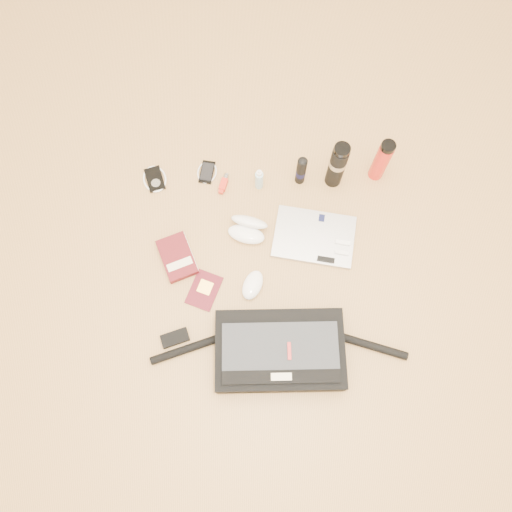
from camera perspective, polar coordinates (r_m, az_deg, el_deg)
name	(u,v)px	position (r m, az deg, el deg)	size (l,w,h in m)	color
ground	(270,287)	(1.91, 1.62, -3.57)	(4.00, 4.00, 0.00)	#A87D46
messenger_bag	(279,351)	(1.80, 2.63, -10.81)	(0.94, 0.29, 0.13)	black
laptop	(314,237)	(1.97, 6.69, 2.15)	(0.35, 0.28, 0.03)	#A3A3A6
book	(178,257)	(1.95, -8.95, -0.13)	(0.17, 0.21, 0.03)	#4E1015
passport	(204,290)	(1.91, -5.94, -3.89)	(0.15, 0.17, 0.01)	#4E0D16
mouse	(253,285)	(1.89, -0.39, -3.33)	(0.11, 0.14, 0.04)	white
sunglasses_case	(248,228)	(1.95, -0.95, 3.19)	(0.18, 0.16, 0.09)	white
ipod	(155,179)	(2.10, -11.50, 8.61)	(0.12, 0.12, 0.01)	black
phone	(207,172)	(2.09, -5.62, 9.52)	(0.09, 0.11, 0.01)	black
inhaler	(224,184)	(2.05, -3.71, 8.24)	(0.04, 0.09, 0.02)	red
spray_bottle	(259,179)	(2.01, 0.36, 8.74)	(0.04, 0.04, 0.13)	#9AC5D4
aerosol_can	(301,171)	(2.00, 5.18, 9.71)	(0.05, 0.05, 0.17)	black
thermos_black	(337,165)	(1.98, 9.27, 10.21)	(0.08, 0.08, 0.25)	black
thermos_red	(382,160)	(2.04, 14.15, 10.54)	(0.06, 0.06, 0.23)	red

